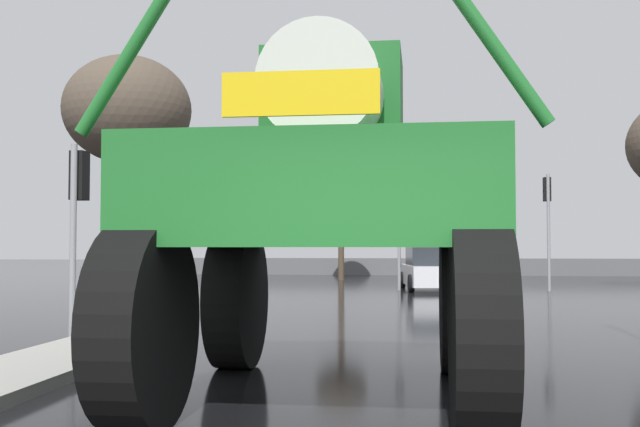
{
  "coord_description": "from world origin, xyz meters",
  "views": [
    {
      "loc": [
        0.36,
        -4.08,
        1.58
      ],
      "look_at": [
        -0.9,
        6.43,
        2.03
      ],
      "focal_mm": 42.88,
      "sensor_mm": 36.0,
      "label": 1
    }
  ],
  "objects_px": {
    "traffic_signal_near_left": "(78,198)",
    "traffic_signal_far_right": "(547,206)",
    "oversize_sprayer": "(331,213)",
    "traffic_signal_far_left": "(399,206)",
    "bare_tree_far_center": "(341,173)",
    "bare_tree_left": "(127,110)",
    "sedan_ahead": "(430,270)"
  },
  "relations": [
    {
      "from": "traffic_signal_near_left",
      "to": "traffic_signal_far_right",
      "type": "distance_m",
      "value": 18.27
    },
    {
      "from": "oversize_sprayer",
      "to": "traffic_signal_near_left",
      "type": "bearing_deg",
      "value": 48.4
    },
    {
      "from": "traffic_signal_far_left",
      "to": "bare_tree_far_center",
      "type": "relative_size",
      "value": 0.68
    },
    {
      "from": "traffic_signal_near_left",
      "to": "bare_tree_left",
      "type": "relative_size",
      "value": 0.42
    },
    {
      "from": "oversize_sprayer",
      "to": "sedan_ahead",
      "type": "distance_m",
      "value": 19.55
    },
    {
      "from": "bare_tree_left",
      "to": "bare_tree_far_center",
      "type": "xyz_separation_m",
      "value": [
        6.08,
        10.96,
        -1.12
      ]
    },
    {
      "from": "oversize_sprayer",
      "to": "traffic_signal_far_left",
      "type": "bearing_deg",
      "value": -0.54
    },
    {
      "from": "oversize_sprayer",
      "to": "bare_tree_left",
      "type": "height_order",
      "value": "bare_tree_left"
    },
    {
      "from": "traffic_signal_near_left",
      "to": "bare_tree_left",
      "type": "xyz_separation_m",
      "value": [
        -3.65,
        11.68,
        3.64
      ]
    },
    {
      "from": "bare_tree_left",
      "to": "bare_tree_far_center",
      "type": "relative_size",
      "value": 1.3
    },
    {
      "from": "traffic_signal_near_left",
      "to": "traffic_signal_far_left",
      "type": "relative_size",
      "value": 0.8
    },
    {
      "from": "oversize_sprayer",
      "to": "traffic_signal_far_right",
      "type": "relative_size",
      "value": 1.28
    },
    {
      "from": "sedan_ahead",
      "to": "bare_tree_left",
      "type": "bearing_deg",
      "value": 102.01
    },
    {
      "from": "sedan_ahead",
      "to": "traffic_signal_far_left",
      "type": "relative_size",
      "value": 1.04
    },
    {
      "from": "traffic_signal_far_right",
      "to": "bare_tree_left",
      "type": "xyz_separation_m",
      "value": [
        -14.03,
        -3.34,
        3.07
      ]
    },
    {
      "from": "sedan_ahead",
      "to": "bare_tree_far_center",
      "type": "distance_m",
      "value": 9.48
    },
    {
      "from": "traffic_signal_near_left",
      "to": "sedan_ahead",
      "type": "bearing_deg",
      "value": 67.28
    },
    {
      "from": "traffic_signal_far_left",
      "to": "bare_tree_far_center",
      "type": "distance_m",
      "value": 8.33
    },
    {
      "from": "sedan_ahead",
      "to": "traffic_signal_far_right",
      "type": "bearing_deg",
      "value": -97.84
    },
    {
      "from": "oversize_sprayer",
      "to": "bare_tree_far_center",
      "type": "bearing_deg",
      "value": 5.7
    },
    {
      "from": "sedan_ahead",
      "to": "traffic_signal_near_left",
      "type": "xyz_separation_m",
      "value": [
        -6.32,
        -15.09,
        1.69
      ]
    },
    {
      "from": "sedan_ahead",
      "to": "bare_tree_left",
      "type": "xyz_separation_m",
      "value": [
        -9.97,
        -3.41,
        5.33
      ]
    },
    {
      "from": "bare_tree_far_center",
      "to": "traffic_signal_far_right",
      "type": "bearing_deg",
      "value": -43.75
    },
    {
      "from": "traffic_signal_far_left",
      "to": "bare_tree_left",
      "type": "distance_m",
      "value": 9.94
    },
    {
      "from": "oversize_sprayer",
      "to": "traffic_signal_near_left",
      "type": "height_order",
      "value": "oversize_sprayer"
    },
    {
      "from": "traffic_signal_near_left",
      "to": "bare_tree_far_center",
      "type": "distance_m",
      "value": 22.91
    },
    {
      "from": "bare_tree_left",
      "to": "bare_tree_far_center",
      "type": "height_order",
      "value": "bare_tree_left"
    },
    {
      "from": "sedan_ahead",
      "to": "traffic_signal_far_left",
      "type": "height_order",
      "value": "traffic_signal_far_left"
    },
    {
      "from": "oversize_sprayer",
      "to": "traffic_signal_near_left",
      "type": "relative_size",
      "value": 1.58
    },
    {
      "from": "bare_tree_far_center",
      "to": "oversize_sprayer",
      "type": "bearing_deg",
      "value": -84.99
    },
    {
      "from": "bare_tree_left",
      "to": "traffic_signal_far_right",
      "type": "bearing_deg",
      "value": 13.4
    },
    {
      "from": "traffic_signal_far_right",
      "to": "bare_tree_far_center",
      "type": "relative_size",
      "value": 0.68
    }
  ]
}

